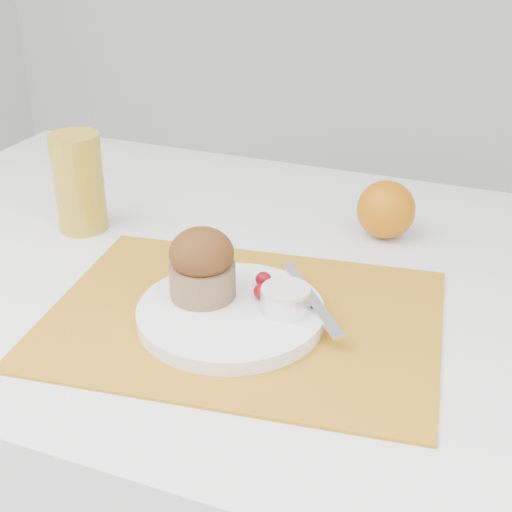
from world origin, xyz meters
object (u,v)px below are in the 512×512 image
at_px(orange, 386,210).
at_px(muffin, 202,265).
at_px(juice_glass, 79,183).
at_px(table, 236,468).
at_px(plate, 231,313).

xyz_separation_m(orange, muffin, (-0.16, -0.28, 0.02)).
bearing_deg(muffin, orange, 61.17).
bearing_deg(muffin, juice_glass, 151.51).
relative_size(table, juice_glass, 8.21).
relative_size(plate, orange, 2.60).
relative_size(table, plate, 5.46).
bearing_deg(muffin, plate, -17.42).
bearing_deg(orange, juice_glass, -161.78).
distance_m(orange, juice_glass, 0.45).
relative_size(juice_glass, muffin, 1.69).
relative_size(orange, muffin, 0.98).
bearing_deg(plate, muffin, 162.58).
xyz_separation_m(table, plate, (0.06, -0.14, 0.39)).
bearing_deg(table, muffin, -82.61).
bearing_deg(muffin, table, 97.39).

